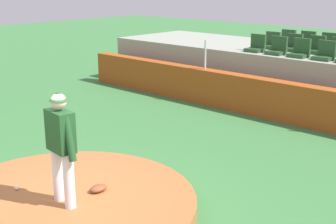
# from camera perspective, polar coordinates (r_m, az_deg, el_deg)

# --- Properties ---
(ground_plane) EXTENTS (60.00, 60.00, 0.00)m
(ground_plane) POSITION_cam_1_polar(r_m,az_deg,el_deg) (7.65, -12.64, -12.15)
(ground_plane) COLOR #3A763C
(pitchers_mound) EXTENTS (4.18, 4.18, 0.27)m
(pitchers_mound) POSITION_cam_1_polar(r_m,az_deg,el_deg) (7.58, -12.70, -11.23)
(pitchers_mound) COLOR #9F6033
(pitchers_mound) RESTS_ON ground_plane
(pitcher) EXTENTS (0.78, 0.30, 1.74)m
(pitcher) POSITION_cam_1_polar(r_m,az_deg,el_deg) (6.99, -12.95, -3.39)
(pitcher) COLOR white
(pitcher) RESTS_ON pitchers_mound
(baseball) EXTENTS (0.07, 0.07, 0.07)m
(baseball) POSITION_cam_1_polar(r_m,az_deg,el_deg) (8.00, -17.99, -8.79)
(baseball) COLOR white
(baseball) RESTS_ON pitchers_mound
(fielding_glove) EXTENTS (0.21, 0.31, 0.11)m
(fielding_glove) POSITION_cam_1_polar(r_m,az_deg,el_deg) (7.64, -8.50, -9.20)
(fielding_glove) COLOR brown
(fielding_glove) RESTS_ON pitchers_mound
(brick_barrier) EXTENTS (14.76, 0.40, 1.03)m
(brick_barrier) POSITION_cam_1_polar(r_m,az_deg,el_deg) (12.36, 14.23, 1.19)
(brick_barrier) COLOR #A34819
(brick_barrier) RESTS_ON ground_plane
(fence_post_left) EXTENTS (0.06, 0.06, 0.84)m
(fence_post_left) POSITION_cam_1_polar(r_m,az_deg,el_deg) (13.62, 4.58, 6.98)
(fence_post_left) COLOR silver
(fence_post_left) RESTS_ON brick_barrier
(bleacher_platform) EXTENTS (14.59, 3.39, 1.51)m
(bleacher_platform) POSITION_cam_1_polar(r_m,az_deg,el_deg) (14.38, 18.90, 3.83)
(bleacher_platform) COLOR #959B8C
(bleacher_platform) RESTS_ON ground_plane
(stadium_chair_0) EXTENTS (0.48, 0.44, 0.50)m
(stadium_chair_0) POSITION_cam_1_polar(r_m,az_deg,el_deg) (14.04, 10.72, 7.91)
(stadium_chair_0) COLOR #284C28
(stadium_chair_0) RESTS_ON bleacher_platform
(stadium_chair_1) EXTENTS (0.48, 0.44, 0.50)m
(stadium_chair_1) POSITION_cam_1_polar(r_m,az_deg,el_deg) (13.64, 13.21, 7.54)
(stadium_chair_1) COLOR #284C28
(stadium_chair_1) RESTS_ON bleacher_platform
(stadium_chair_2) EXTENTS (0.48, 0.44, 0.50)m
(stadium_chair_2) POSITION_cam_1_polar(r_m,az_deg,el_deg) (13.31, 15.83, 7.16)
(stadium_chair_2) COLOR #284C28
(stadium_chair_2) RESTS_ON bleacher_platform
(stadium_chair_3) EXTENTS (0.48, 0.44, 0.50)m
(stadium_chair_3) POSITION_cam_1_polar(r_m,az_deg,el_deg) (13.02, 18.60, 6.75)
(stadium_chair_3) COLOR #284C28
(stadium_chair_3) RESTS_ON bleacher_platform
(stadium_chair_6) EXTENTS (0.48, 0.44, 0.50)m
(stadium_chair_6) POSITION_cam_1_polar(r_m,az_deg,el_deg) (14.80, 12.49, 8.21)
(stadium_chair_6) COLOR #284C28
(stadium_chair_6) RESTS_ON bleacher_platform
(stadium_chair_7) EXTENTS (0.48, 0.44, 0.50)m
(stadium_chair_7) POSITION_cam_1_polar(r_m,az_deg,el_deg) (14.41, 15.03, 7.84)
(stadium_chair_7) COLOR #284C28
(stadium_chair_7) RESTS_ON bleacher_platform
(stadium_chair_8) EXTENTS (0.48, 0.44, 0.50)m
(stadium_chair_8) POSITION_cam_1_polar(r_m,az_deg,el_deg) (14.12, 17.58, 7.49)
(stadium_chair_8) COLOR #284C28
(stadium_chair_8) RESTS_ON bleacher_platform
(stadium_chair_12) EXTENTS (0.48, 0.44, 0.50)m
(stadium_chair_12) POSITION_cam_1_polar(r_m,az_deg,el_deg) (15.53, 14.32, 8.44)
(stadium_chair_12) COLOR #284C28
(stadium_chair_12) RESTS_ON bleacher_platform
(stadium_chair_13) EXTENTS (0.48, 0.44, 0.50)m
(stadium_chair_13) POSITION_cam_1_polar(r_m,az_deg,el_deg) (15.25, 16.56, 8.14)
(stadium_chair_13) COLOR #284C28
(stadium_chair_13) RESTS_ON bleacher_platform
(stadium_chair_14) EXTENTS (0.48, 0.44, 0.50)m
(stadium_chair_14) POSITION_cam_1_polar(r_m,az_deg,el_deg) (14.97, 18.94, 7.81)
(stadium_chair_14) COLOR #284C28
(stadium_chair_14) RESTS_ON bleacher_platform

